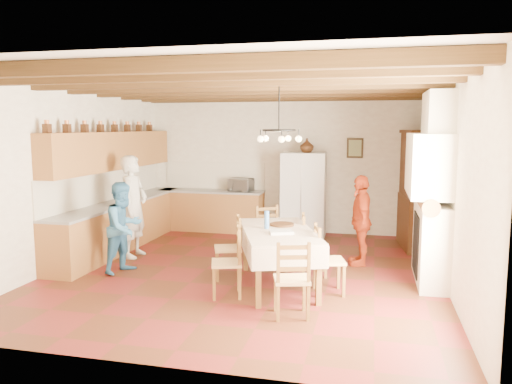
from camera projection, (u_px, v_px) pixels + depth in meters
The scene contains 31 objects.
floor at pixel (246, 272), 7.95m from camera, with size 6.00×6.50×0.02m, color #4D2413.
ceiling at pixel (245, 79), 7.55m from camera, with size 6.00×6.50×0.02m, color white.
wall_back at pixel (283, 163), 10.90m from camera, with size 6.00×0.02×3.00m, color beige.
wall_front at pixel (157, 214), 4.61m from camera, with size 6.00×0.02×3.00m, color beige.
wall_left at pixel (73, 174), 8.44m from camera, with size 0.02×6.50×3.00m, color beige.
wall_right at pixel (451, 183), 7.07m from camera, with size 0.02×6.50×3.00m, color beige.
ceiling_beams at pixel (245, 86), 7.57m from camera, with size 6.00×6.30×0.16m, color #34220D, non-canonical shape.
lower_cabinets_left at pixel (122, 225), 9.52m from camera, with size 0.60×4.30×0.86m, color brown.
lower_cabinets_back at pixel (211, 211), 11.09m from camera, with size 2.30×0.60×0.86m, color brown.
countertop_left at pixel (122, 202), 9.46m from camera, with size 0.62×4.30×0.04m, color slate.
countertop_back at pixel (211, 191), 11.03m from camera, with size 2.34×0.62×0.04m, color slate.
backsplash_left at pixel (107, 185), 9.48m from camera, with size 0.03×4.30×0.60m, color beige.
backsplash_back at pixel (215, 176), 11.26m from camera, with size 2.30×0.03×0.60m, color beige.
upper_cabinets at pixel (114, 151), 9.36m from camera, with size 0.35×4.20×0.70m, color brown.
fireplace at pixel (427, 188), 7.34m from camera, with size 0.56×1.60×2.80m, color beige, non-canonical shape.
wall_picture at pixel (355, 148), 10.47m from camera, with size 0.34×0.03×0.42m, color #312718.
refrigerator at pixel (304, 195), 10.31m from camera, with size 0.89×0.73×1.77m, color silver.
hutch at pixel (417, 190), 9.37m from camera, with size 0.52×1.23×2.23m, color #33170C, non-canonical shape.
dining_table at pixel (278, 236), 7.16m from camera, with size 1.56×2.12×0.83m.
chandelier at pixel (279, 130), 6.96m from camera, with size 0.47×0.47×0.03m, color black.
chair_left_near at pixel (227, 262), 6.77m from camera, with size 0.42×0.40×0.96m, color brown, non-canonical shape.
chair_left_far at pixel (228, 247), 7.58m from camera, with size 0.42×0.40×0.96m, color brown, non-canonical shape.
chair_right_near at pixel (329, 259), 6.89m from camera, with size 0.42×0.40×0.96m, color brown, non-canonical shape.
chair_right_far at pixel (314, 245), 7.74m from camera, with size 0.42×0.40×0.96m, color brown, non-canonical shape.
chair_end_near at pixel (292, 278), 6.04m from camera, with size 0.42×0.40×0.96m, color brown, non-canonical shape.
chair_end_far at pixel (270, 235), 8.43m from camera, with size 0.42×0.40×0.96m, color brown, non-canonical shape.
person_man at pixel (134, 206), 8.79m from camera, with size 0.66×0.43×1.80m, color beige.
person_woman_blue at pixel (124, 227), 7.86m from camera, with size 0.70×0.55×1.44m, color teal.
person_woman_red at pixel (361, 220), 8.29m from camera, with size 0.88×0.37×1.51m, color #A93213.
microwave at pixel (241, 185), 10.85m from camera, with size 0.50×0.34×0.28m, color silver.
fridge_vase at pixel (307, 145), 10.16m from camera, with size 0.28×0.28×0.29m, color #33170C.
Camera 1 is at (1.93, -7.47, 2.30)m, focal length 35.00 mm.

